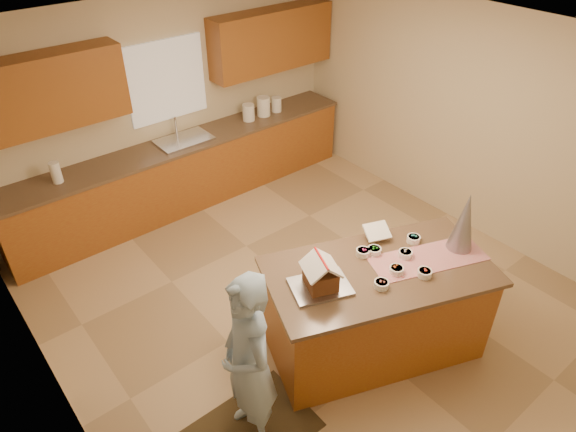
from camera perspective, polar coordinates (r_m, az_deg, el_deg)
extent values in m
plane|color=tan|center=(5.72, 2.07, -8.78)|extent=(5.50, 5.50, 0.00)
plane|color=silver|center=(4.32, 2.84, 18.09)|extent=(5.50, 5.50, 0.00)
plane|color=beige|center=(6.95, -13.03, 12.07)|extent=(5.50, 5.50, 0.00)
plane|color=beige|center=(4.03, -25.84, -9.54)|extent=(5.50, 5.50, 0.00)
plane|color=beige|center=(6.63, 19.13, 9.88)|extent=(5.50, 5.50, 0.00)
plane|color=gray|center=(3.54, -21.12, -18.07)|extent=(0.00, 2.50, 2.50)
cube|color=white|center=(6.82, -13.25, 14.31)|extent=(1.05, 0.03, 1.00)
cube|color=#8E591D|center=(7.11, -10.94, 4.63)|extent=(4.80, 0.60, 0.88)
cube|color=brown|center=(6.89, -11.36, 7.94)|extent=(4.85, 0.63, 0.04)
cube|color=#975E20|center=(6.13, -25.92, 11.91)|extent=(1.85, 0.35, 0.80)
cube|color=#975E20|center=(7.40, -1.79, 18.81)|extent=(1.85, 0.35, 0.80)
cube|color=silver|center=(6.90, -11.35, 7.86)|extent=(0.70, 0.45, 0.12)
cylinder|color=silver|center=(6.97, -12.25, 9.60)|extent=(0.03, 0.03, 0.28)
cube|color=#8E591D|center=(4.96, 9.51, -10.29)|extent=(2.12, 1.57, 0.93)
cube|color=brown|center=(4.63, 10.08, -6.02)|extent=(2.23, 1.68, 0.04)
cube|color=#AC0C1C|center=(4.83, 15.17, -4.52)|extent=(1.13, 0.73, 0.01)
cube|color=silver|center=(4.37, 3.57, -7.77)|extent=(0.58, 0.51, 0.03)
cube|color=white|center=(4.90, 9.77, -1.67)|extent=(0.28, 0.25, 0.10)
cone|color=silver|center=(4.87, 18.86, -0.61)|extent=(0.30, 0.30, 0.58)
imported|color=#9DBEDF|center=(4.02, -4.43, -15.98)|extent=(0.51, 0.67, 1.64)
cylinder|color=white|center=(7.31, -4.37, 11.31)|extent=(0.17, 0.17, 0.23)
cylinder|color=white|center=(7.44, -2.71, 11.98)|extent=(0.19, 0.19, 0.27)
cylinder|color=white|center=(7.58, -1.29, 12.20)|extent=(0.15, 0.15, 0.21)
cylinder|color=white|center=(6.35, -24.21, 4.40)|extent=(0.11, 0.11, 0.25)
cube|color=brown|center=(4.31, 3.61, -6.81)|extent=(0.31, 0.32, 0.17)
cube|color=white|center=(4.19, 2.82, -5.55)|extent=(0.25, 0.33, 0.13)
cube|color=white|center=(4.23, 4.54, -5.16)|extent=(0.25, 0.33, 0.13)
cylinder|color=red|center=(4.17, 3.71, -4.72)|extent=(0.13, 0.28, 0.02)
cylinder|color=#EC3B29|center=(4.62, 14.81, -6.09)|extent=(0.13, 0.13, 0.06)
cylinder|color=#D52574|center=(4.73, 8.25, -3.99)|extent=(0.13, 0.13, 0.06)
cylinder|color=#DB7668|center=(4.43, 10.25, -7.41)|extent=(0.13, 0.13, 0.06)
cylinder|color=#DD5922|center=(4.59, 11.85, -5.85)|extent=(0.13, 0.13, 0.06)
cylinder|color=silver|center=(4.78, 12.79, -4.10)|extent=(0.13, 0.13, 0.06)
cylinder|color=green|center=(4.77, 9.48, -3.79)|extent=(0.13, 0.13, 0.06)
cylinder|color=#33B9C2|center=(4.98, 13.66, -2.47)|extent=(0.13, 0.13, 0.06)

